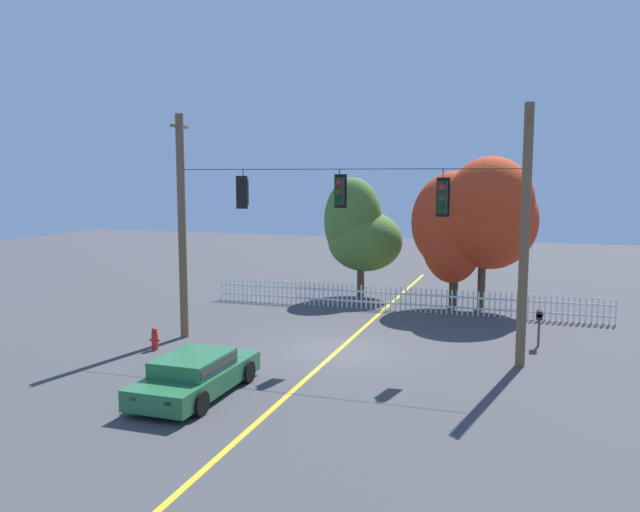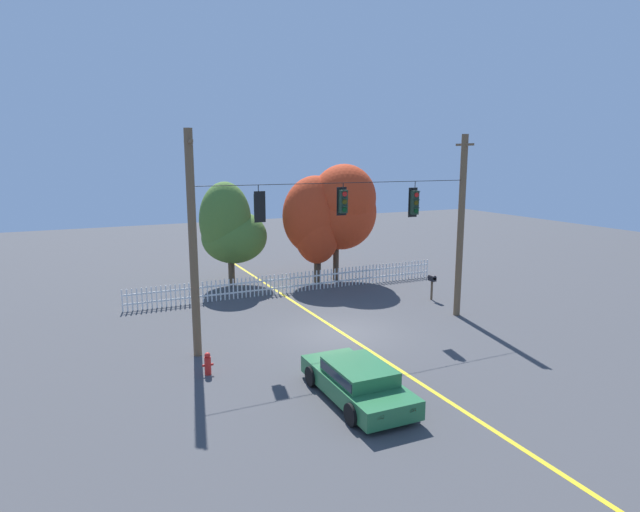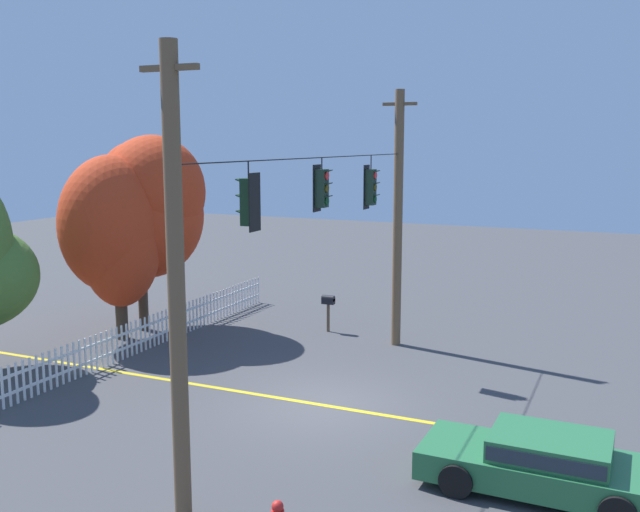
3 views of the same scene
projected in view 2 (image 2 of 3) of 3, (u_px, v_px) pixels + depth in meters
name	position (u px, v px, depth m)	size (l,w,h in m)	color
ground	(342.00, 333.00, 22.01)	(80.00, 80.00, 0.00)	#424244
lane_centerline_stripe	(342.00, 333.00, 22.01)	(0.16, 36.00, 0.01)	gold
signal_support_span	(343.00, 234.00, 21.25)	(12.23, 1.10, 8.16)	brown
traffic_signal_southbound_primary	(259.00, 206.00, 19.55)	(0.43, 0.38, 1.37)	black
traffic_signal_northbound_primary	(343.00, 201.00, 21.02)	(0.43, 0.38, 1.30)	black
traffic_signal_westbound_side	(414.00, 202.00, 22.47)	(0.43, 0.38, 1.53)	black
white_picket_fence	(294.00, 282.00, 28.53)	(17.51, 0.06, 1.07)	white
autumn_maple_near_fence	(230.00, 230.00, 29.45)	(3.83, 3.27, 5.87)	brown
autumn_maple_mid	(316.00, 220.00, 30.22)	(3.85, 3.12, 6.15)	#473828
autumn_oak_far_east	(341.00, 206.00, 30.60)	(4.12, 3.89, 6.79)	#473828
parked_car	(358.00, 380.00, 15.87)	(2.02, 4.51, 1.15)	#286B3D
fire_hydrant	(208.00, 364.00, 17.73)	(0.38, 0.22, 0.78)	red
roadside_mailbox	(432.00, 280.00, 26.90)	(0.25, 0.44, 1.30)	brown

